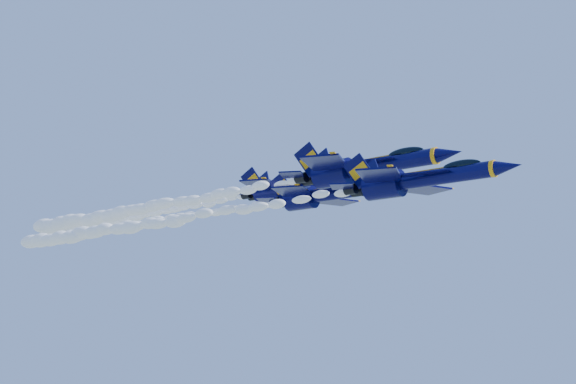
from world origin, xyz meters
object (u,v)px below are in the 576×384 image
Objects in this scene: jet_second at (364,167)px; jet_lead at (417,179)px; jet_fourth at (292,187)px; jet_third at (325,194)px.

jet_lead is at bearing -41.25° from jet_second.
jet_fourth is at bearing 143.86° from jet_lead.
jet_fourth is at bearing 147.03° from jet_second.
jet_fourth is (-19.66, 12.75, 2.46)m from jet_second.
jet_second is 23.56m from jet_fourth.
jet_lead is 26.22m from jet_third.
jet_second reaches higher than jet_lead.
jet_second is at bearing -33.53° from jet_third.
jet_second is at bearing -32.97° from jet_fourth.
jet_second is 0.98× the size of jet_fourth.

